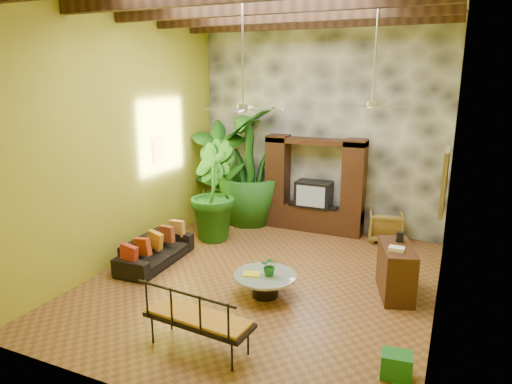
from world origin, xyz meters
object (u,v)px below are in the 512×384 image
at_px(wicker_armchair, 385,226).
at_px(tall_plant_a, 219,173).
at_px(entertainment_center, 314,192).
at_px(tall_plant_b, 211,191).
at_px(ceiling_fan_front, 243,95).
at_px(tall_plant_c, 249,166).
at_px(iron_bench, 196,317).
at_px(green_bin, 396,365).
at_px(ceiling_fan_back, 373,93).
at_px(side_console, 396,271).
at_px(sofa, 156,250).
at_px(coffee_table, 265,282).

distance_m(wicker_armchair, tall_plant_a, 4.22).
distance_m(entertainment_center, tall_plant_b, 2.51).
bearing_deg(ceiling_fan_front, entertainment_center, 86.76).
relative_size(tall_plant_c, iron_bench, 1.86).
height_order(tall_plant_a, green_bin, tall_plant_a).
xyz_separation_m(ceiling_fan_front, ceiling_fan_back, (1.80, 1.60, 0.00)).
xyz_separation_m(ceiling_fan_back, green_bin, (1.05, -3.10, -3.24)).
height_order(tall_plant_b, side_console, tall_plant_b).
distance_m(sofa, tall_plant_b, 2.01).
xyz_separation_m(sofa, wicker_armchair, (4.04, 3.26, 0.07)).
bearing_deg(ceiling_fan_back, entertainment_center, 129.57).
relative_size(coffee_table, side_console, 0.97).
bearing_deg(entertainment_center, green_bin, -62.27).
bearing_deg(coffee_table, entertainment_center, 94.32).
bearing_deg(green_bin, tall_plant_a, 137.48).
bearing_deg(side_console, iron_bench, -145.28).
xyz_separation_m(ceiling_fan_front, tall_plant_a, (-2.16, 3.09, -2.09)).
bearing_deg(entertainment_center, ceiling_fan_front, -93.24).
distance_m(tall_plant_a, tall_plant_b, 1.12).
xyz_separation_m(iron_bench, side_console, (2.27, 2.87, -0.09)).
bearing_deg(wicker_armchair, entertainment_center, -12.95).
height_order(ceiling_fan_front, side_console, ceiling_fan_front).
distance_m(entertainment_center, green_bin, 5.75).
bearing_deg(ceiling_fan_back, green_bin, -71.31).
bearing_deg(ceiling_fan_front, sofa, 173.49).
bearing_deg(green_bin, entertainment_center, 117.73).
relative_size(sofa, green_bin, 4.98).
bearing_deg(side_console, sofa, 170.03).
bearing_deg(tall_plant_b, side_console, -15.80).
bearing_deg(ceiling_fan_back, tall_plant_b, 173.11).
height_order(entertainment_center, sofa, entertainment_center).
bearing_deg(green_bin, coffee_table, 150.46).
relative_size(iron_bench, side_console, 1.44).
distance_m(ceiling_fan_front, green_bin, 4.57).
relative_size(coffee_table, green_bin, 2.85).
xyz_separation_m(sofa, coffee_table, (2.58, -0.40, -0.02)).
relative_size(wicker_armchair, green_bin, 1.98).
height_order(entertainment_center, tall_plant_a, tall_plant_a).
xyz_separation_m(ceiling_fan_front, tall_plant_c, (-1.49, 3.45, -1.91)).
xyz_separation_m(ceiling_fan_back, iron_bench, (-1.55, -3.66, -2.87)).
bearing_deg(tall_plant_c, green_bin, -48.79).
distance_m(iron_bench, side_console, 3.66).
distance_m(ceiling_fan_back, coffee_table, 3.84).
bearing_deg(iron_bench, sofa, 140.37).
xyz_separation_m(entertainment_center, side_console, (2.32, -2.72, -0.52)).
bearing_deg(sofa, coffee_table, -101.60).
xyz_separation_m(tall_plant_a, coffee_table, (2.63, -3.25, -1.05)).
bearing_deg(side_console, tall_plant_a, 137.04).
relative_size(tall_plant_a, tall_plant_b, 1.15).
relative_size(sofa, wicker_armchair, 2.52).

